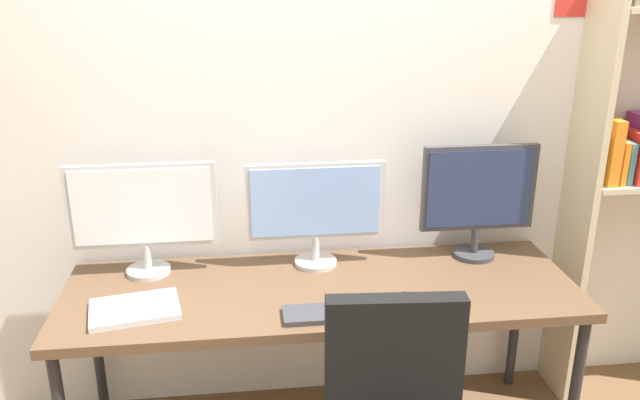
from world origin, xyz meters
The scene contains 8 objects.
wall_back centered at (0.00, 1.02, 1.30)m, with size 4.44×0.11×2.60m.
desk centered at (0.00, 0.60, 0.69)m, with size 2.04×0.68×0.74m.
monitor_left centered at (-0.70, 0.81, 1.01)m, with size 0.60×0.18×0.47m.
monitor_center centered at (0.00, 0.81, 1.00)m, with size 0.58×0.18×0.45m.
monitor_right centered at (0.70, 0.81, 1.03)m, with size 0.49×0.18×0.50m.
keyboard_main centered at (0.00, 0.37, 0.75)m, with size 0.34×0.13×0.02m, color #38383D.
computer_mouse centered at (0.30, 0.44, 0.76)m, with size 0.06×0.10×0.03m, color black.
laptop_closed centered at (-0.71, 0.48, 0.75)m, with size 0.32×0.22×0.02m, color silver.
Camera 1 is at (-0.28, -1.70, 1.95)m, focal length 36.44 mm.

